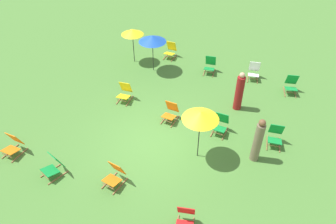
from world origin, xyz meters
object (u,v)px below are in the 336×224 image
(deckchair_4, at_px, (170,112))
(deckchair_5, at_px, (13,145))
(deckchair_1, at_px, (54,166))
(umbrella_1, at_px, (152,39))
(deckchair_6, at_px, (210,65))
(umbrella_0, at_px, (132,32))
(deckchair_10, at_px, (275,136))
(deckchair_7, at_px, (221,124))
(deckchair_3, at_px, (125,93))
(umbrella_2, at_px, (201,116))
(deckchair_8, at_px, (291,85))
(deckchair_0, at_px, (170,50))
(person_0, at_px, (258,141))
(deckchair_11, at_px, (185,219))
(deckchair_9, at_px, (115,175))
(deckchair_2, at_px, (254,71))
(person_1, at_px, (239,92))

(deckchair_4, distance_m, deckchair_5, 5.69)
(deckchair_1, distance_m, umbrella_1, 7.17)
(deckchair_6, bearing_deg, umbrella_0, 179.34)
(deckchair_5, distance_m, deckchair_10, 9.11)
(deckchair_4, bearing_deg, deckchair_10, 6.36)
(deckchair_4, xyz_separation_m, deckchair_6, (0.20, 3.97, 0.00))
(deckchair_6, height_order, deckchair_7, same)
(deckchair_3, relative_size, deckchair_6, 1.00)
(umbrella_0, xyz_separation_m, umbrella_2, (5.20, -4.66, 0.21))
(deckchair_8, xyz_separation_m, deckchair_10, (-0.01, -3.53, 0.00))
(deckchair_1, height_order, deckchair_3, same)
(deckchair_10, relative_size, umbrella_2, 0.43)
(umbrella_0, bearing_deg, deckchair_7, -29.77)
(deckchair_0, distance_m, person_0, 7.58)
(deckchair_4, height_order, deckchair_11, same)
(deckchair_7, distance_m, umbrella_0, 6.46)
(umbrella_1, bearing_deg, deckchair_10, -22.67)
(deckchair_7, distance_m, deckchair_11, 4.20)
(deckchair_10, xyz_separation_m, umbrella_1, (-6.21, 2.60, 1.27))
(deckchair_8, bearing_deg, deckchair_10, -105.56)
(deckchair_9, height_order, umbrella_0, umbrella_0)
(deckchair_7, height_order, deckchair_8, same)
(deckchair_2, bearing_deg, deckchair_7, -105.56)
(umbrella_2, bearing_deg, deckchair_8, 66.70)
(umbrella_1, xyz_separation_m, person_0, (5.75, -3.64, -0.80))
(deckchair_1, bearing_deg, deckchair_3, 107.79)
(deckchair_1, distance_m, deckchair_6, 8.39)
(deckchair_3, bearing_deg, umbrella_1, 82.90)
(deckchair_7, bearing_deg, umbrella_0, 149.17)
(deckchair_3, xyz_separation_m, umbrella_0, (-1.26, 2.96, 1.22))
(deckchair_0, relative_size, umbrella_2, 0.43)
(deckchair_0, bearing_deg, umbrella_0, -143.04)
(deckchair_7, height_order, umbrella_2, umbrella_2)
(deckchair_7, bearing_deg, deckchair_0, 132.16)
(deckchair_1, xyz_separation_m, deckchair_9, (1.97, 0.53, 0.00))
(deckchair_3, relative_size, person_1, 0.49)
(person_0, bearing_deg, deckchair_6, -32.64)
(deckchair_8, bearing_deg, deckchair_5, -150.98)
(deckchair_5, bearing_deg, deckchair_11, -1.28)
(deckchair_7, bearing_deg, deckchair_6, 113.84)
(deckchair_8, distance_m, umbrella_2, 5.92)
(deckchair_8, bearing_deg, umbrella_0, 169.36)
(deckchair_6, bearing_deg, deckchair_7, -75.60)
(deckchair_0, height_order, deckchair_10, same)
(umbrella_1, bearing_deg, deckchair_2, 16.44)
(deckchair_9, distance_m, umbrella_0, 7.70)
(deckchair_9, relative_size, umbrella_1, 0.47)
(deckchair_1, bearing_deg, deckchair_8, 69.48)
(deckchair_0, bearing_deg, deckchair_6, -14.99)
(deckchair_1, height_order, deckchair_10, same)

